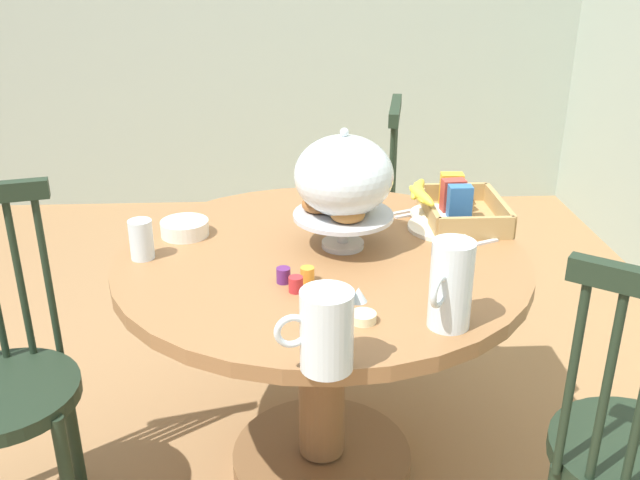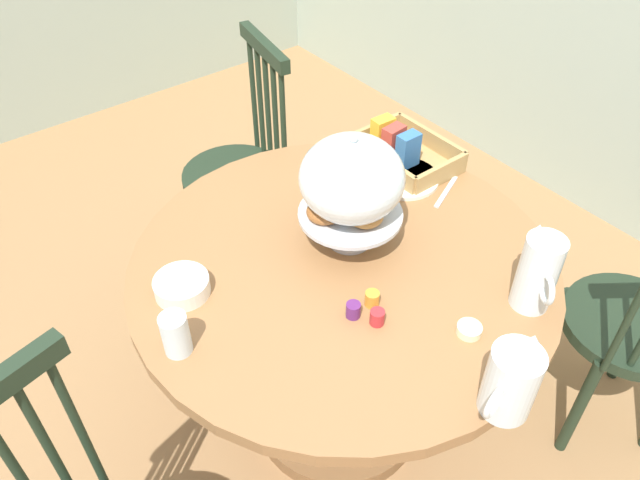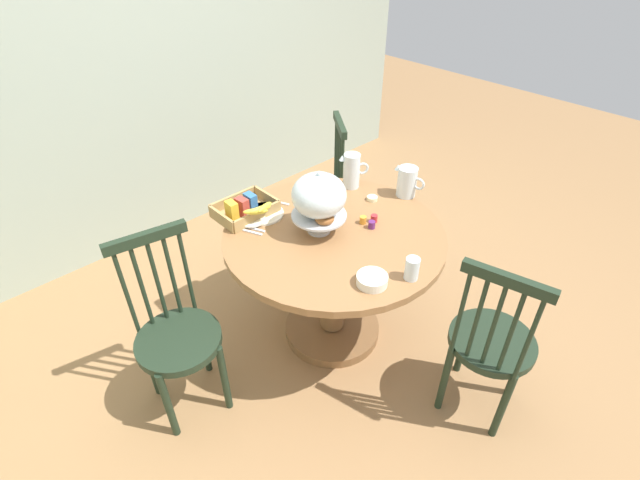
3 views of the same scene
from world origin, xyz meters
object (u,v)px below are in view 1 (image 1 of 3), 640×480
at_px(pastry_stand_with_dome, 344,180).
at_px(china_plate_small, 435,213).
at_px(windsor_chair_near_window, 3,389).
at_px(orange_juice_pitcher, 451,288).
at_px(china_plate_large, 444,227).
at_px(cereal_bowl, 185,228).
at_px(drinking_glass, 141,239).
at_px(butter_dish, 363,317).
at_px(dining_table, 322,325).
at_px(windsor_chair_facing_door, 357,231).
at_px(cereal_basket, 456,206).
at_px(milk_pitcher, 326,334).
at_px(windsor_chair_by_cabinet, 635,460).

distance_m(pastry_stand_with_dome, china_plate_small, 0.41).
xyz_separation_m(windsor_chair_near_window, orange_juice_pitcher, (0.22, 1.12, 0.38)).
distance_m(pastry_stand_with_dome, china_plate_large, 0.39).
distance_m(cereal_bowl, drinking_glass, 0.19).
bearing_deg(butter_dish, china_plate_large, 150.67).
bearing_deg(butter_dish, dining_table, -168.84).
distance_m(dining_table, windsor_chair_facing_door, 0.87).
relative_size(drinking_glass, butter_dish, 1.83).
xyz_separation_m(windsor_chair_facing_door, cereal_bowl, (0.69, -0.58, 0.31)).
bearing_deg(orange_juice_pitcher, cereal_basket, 165.80).
xyz_separation_m(orange_juice_pitcher, milk_pitcher, (0.15, -0.28, -0.02)).
xyz_separation_m(windsor_chair_facing_door, china_plate_small, (0.60, 0.18, 0.30)).
xyz_separation_m(dining_table, drinking_glass, (-0.00, -0.49, 0.28)).
bearing_deg(pastry_stand_with_dome, windsor_chair_by_cabinet, 46.78).
relative_size(dining_table, windsor_chair_by_cabinet, 1.17).
distance_m(cereal_basket, china_plate_small, 0.07).
height_order(orange_juice_pitcher, china_plate_large, orange_juice_pitcher).
height_order(windsor_chair_by_cabinet, cereal_bowl, windsor_chair_by_cabinet).
distance_m(windsor_chair_near_window, china_plate_large, 1.31).
bearing_deg(windsor_chair_by_cabinet, pastry_stand_with_dome, -133.22).
bearing_deg(windsor_chair_facing_door, china_plate_large, 15.44).
relative_size(windsor_chair_facing_door, milk_pitcher, 5.09).
distance_m(windsor_chair_near_window, windsor_chair_by_cabinet, 1.58).
distance_m(milk_pitcher, cereal_basket, 0.91).
distance_m(dining_table, butter_dish, 0.45).
distance_m(china_plate_small, cereal_bowl, 0.77).
distance_m(windsor_chair_facing_door, cereal_bowl, 0.96).
distance_m(windsor_chair_by_cabinet, pastry_stand_with_dome, 0.98).
bearing_deg(windsor_chair_facing_door, cereal_bowl, -39.96).
relative_size(windsor_chair_facing_door, cereal_bowl, 6.96).
height_order(cereal_basket, china_plate_large, cereal_basket).
height_order(windsor_chair_near_window, pastry_stand_with_dome, pastry_stand_with_dome).
relative_size(windsor_chair_facing_door, cereal_basket, 3.09).
distance_m(milk_pitcher, drinking_glass, 0.73).
bearing_deg(windsor_chair_by_cabinet, china_plate_small, -157.94).
bearing_deg(windsor_chair_by_cabinet, cereal_bowl, -122.76).
bearing_deg(butter_dish, windsor_chair_near_window, -101.87).
height_order(windsor_chair_facing_door, china_plate_large, windsor_chair_facing_door).
height_order(milk_pitcher, china_plate_small, milk_pitcher).
relative_size(windsor_chair_by_cabinet, china_plate_small, 6.50).
height_order(milk_pitcher, butter_dish, milk_pitcher).
xyz_separation_m(windsor_chair_near_window, cereal_bowl, (-0.34, 0.46, 0.31)).
xyz_separation_m(cereal_bowl, drinking_glass, (0.16, -0.10, 0.03)).
relative_size(windsor_chair_near_window, butter_dish, 16.25).
xyz_separation_m(windsor_chair_by_cabinet, drinking_glass, (-0.54, -1.18, 0.34)).
relative_size(orange_juice_pitcher, drinking_glass, 1.87).
bearing_deg(china_plate_small, windsor_chair_by_cabinet, 22.06).
height_order(windsor_chair_near_window, windsor_chair_by_cabinet, same).
xyz_separation_m(windsor_chair_facing_door, butter_dish, (1.23, -0.11, 0.30)).
bearing_deg(butter_dish, orange_juice_pitcher, 82.10).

